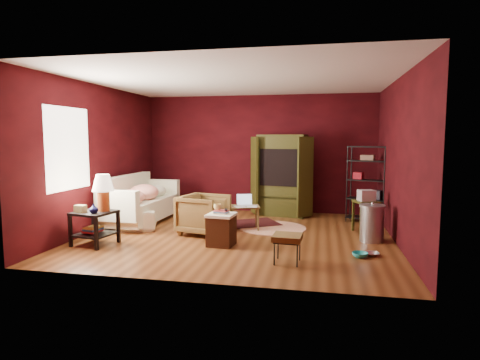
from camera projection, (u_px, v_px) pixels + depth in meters
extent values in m
cube|color=brown|center=(238.00, 235.00, 7.39)|extent=(5.50, 5.00, 0.02)
cube|color=white|center=(238.00, 80.00, 7.09)|extent=(5.50, 5.00, 0.02)
cube|color=#40090D|center=(259.00, 154.00, 9.69)|extent=(5.50, 0.02, 2.80)
cube|color=#40090D|center=(195.00, 170.00, 4.79)|extent=(5.50, 0.02, 2.80)
cube|color=#40090D|center=(99.00, 158.00, 7.79)|extent=(0.02, 5.00, 2.80)
cube|color=#40090D|center=(399.00, 161.00, 6.70)|extent=(0.02, 5.00, 2.80)
cube|color=white|center=(68.00, 149.00, 6.78)|extent=(0.02, 1.20, 1.40)
imported|color=white|center=(140.00, 206.00, 8.44)|extent=(1.12, 1.92, 0.72)
imported|color=black|center=(204.00, 212.00, 7.43)|extent=(0.89, 0.93, 0.81)
imported|color=silver|center=(372.00, 249.00, 6.07)|extent=(0.22, 0.09, 0.22)
imported|color=#28BBBD|center=(360.00, 250.00, 5.99)|extent=(0.24, 0.08, 0.24)
imported|color=#0C0E3E|center=(94.00, 209.00, 6.49)|extent=(0.18, 0.19, 0.15)
imported|color=#EAD072|center=(218.00, 206.00, 6.61)|extent=(0.15, 0.13, 0.13)
cube|color=black|center=(94.00, 213.00, 6.67)|extent=(0.69, 0.69, 0.04)
cube|color=black|center=(95.00, 234.00, 6.71)|extent=(0.65, 0.65, 0.03)
cube|color=black|center=(70.00, 230.00, 6.55)|extent=(0.06, 0.06, 0.55)
cube|color=black|center=(96.00, 233.00, 6.35)|extent=(0.06, 0.06, 0.55)
cube|color=black|center=(94.00, 224.00, 7.04)|extent=(0.06, 0.06, 0.55)
cube|color=black|center=(118.00, 226.00, 6.84)|extent=(0.06, 0.06, 0.55)
cylinder|color=#C46023|center=(104.00, 201.00, 6.70)|extent=(0.23, 0.23, 0.34)
cone|color=#F2E5C6|center=(103.00, 183.00, 6.66)|extent=(0.42, 0.42, 0.28)
cube|color=olive|center=(80.00, 209.00, 6.58)|extent=(0.20, 0.15, 0.12)
cube|color=red|center=(93.00, 231.00, 6.72)|extent=(0.27, 0.31, 0.03)
cube|color=#2F76BF|center=(93.00, 229.00, 6.72)|extent=(0.27, 0.31, 0.03)
cube|color=gold|center=(93.00, 227.00, 6.71)|extent=(0.27, 0.31, 0.03)
cube|color=white|center=(142.00, 209.00, 8.43)|extent=(0.89, 2.02, 0.42)
cube|color=white|center=(126.00, 195.00, 8.49)|extent=(0.24, 2.00, 0.84)
cube|color=white|center=(117.00, 206.00, 7.44)|extent=(0.84, 0.21, 0.58)
cube|color=white|center=(161.00, 192.00, 9.38)|extent=(0.84, 0.21, 0.58)
ellipsoid|color=#FF3F24|center=(131.00, 197.00, 7.83)|extent=(0.56, 0.56, 0.29)
ellipsoid|color=#FF3F24|center=(144.00, 192.00, 8.38)|extent=(0.62, 0.62, 0.34)
ellipsoid|color=white|center=(155.00, 191.00, 8.90)|extent=(0.52, 0.52, 0.27)
cube|color=#43210F|center=(221.00, 231.00, 6.65)|extent=(0.45, 0.45, 0.49)
cube|color=white|center=(221.00, 215.00, 6.62)|extent=(0.48, 0.48, 0.05)
cube|color=beige|center=(221.00, 213.00, 6.62)|extent=(0.25, 0.20, 0.02)
cube|color=#4E84B6|center=(221.00, 212.00, 6.62)|extent=(0.23, 0.18, 0.02)
cube|color=#D04E50|center=(221.00, 211.00, 6.61)|extent=(0.25, 0.20, 0.02)
cube|color=black|center=(226.00, 209.00, 6.62)|extent=(0.08, 0.15, 0.02)
cube|color=black|center=(287.00, 237.00, 5.70)|extent=(0.42, 0.42, 0.08)
cube|color=black|center=(287.00, 241.00, 5.71)|extent=(0.38, 0.38, 0.02)
cylinder|color=black|center=(274.00, 254.00, 5.61)|extent=(0.02, 0.02, 0.33)
cylinder|color=black|center=(297.00, 255.00, 5.53)|extent=(0.02, 0.02, 0.33)
cylinder|color=black|center=(278.00, 248.00, 5.92)|extent=(0.02, 0.02, 0.33)
cylinder|color=black|center=(300.00, 249.00, 5.84)|extent=(0.02, 0.02, 0.33)
cylinder|color=#F6EBCD|center=(273.00, 228.00, 7.96)|extent=(1.63, 1.63, 0.01)
cube|color=#521618|center=(248.00, 223.00, 8.33)|extent=(1.44, 1.30, 0.01)
cube|color=olive|center=(245.00, 207.00, 7.76)|extent=(0.64, 0.53, 0.03)
cylinder|color=olive|center=(233.00, 220.00, 7.61)|extent=(0.04, 0.04, 0.46)
cylinder|color=olive|center=(258.00, 220.00, 7.65)|extent=(0.04, 0.04, 0.46)
cylinder|color=olive|center=(232.00, 217.00, 7.92)|extent=(0.04, 0.04, 0.46)
cylinder|color=olive|center=(256.00, 216.00, 7.96)|extent=(0.04, 0.04, 0.46)
cube|color=silver|center=(245.00, 205.00, 7.78)|extent=(0.34, 0.28, 0.01)
cube|color=silver|center=(244.00, 199.00, 7.87)|extent=(0.30, 0.14, 0.20)
cube|color=silver|center=(240.00, 207.00, 7.66)|extent=(0.30, 0.33, 0.00)
cube|color=silver|center=(252.00, 206.00, 7.69)|extent=(0.22, 0.30, 0.00)
cube|color=#3A3910|center=(282.00, 175.00, 9.23)|extent=(1.15, 0.74, 1.86)
cube|color=black|center=(281.00, 167.00, 9.12)|extent=(0.94, 0.57, 0.83)
cube|color=#3A3910|center=(254.00, 175.00, 9.17)|extent=(0.24, 0.42, 1.76)
cube|color=#3A3910|center=(305.00, 177.00, 8.77)|extent=(0.34, 0.35, 1.76)
cube|color=#303335|center=(282.00, 171.00, 9.17)|extent=(0.67, 0.58, 0.51)
cube|color=black|center=(279.00, 172.00, 8.94)|extent=(0.48, 0.08, 0.39)
cube|color=#3A3910|center=(282.00, 196.00, 9.23)|extent=(0.94, 0.62, 0.05)
cylinder|color=black|center=(347.00, 184.00, 8.49)|extent=(0.03, 0.03, 1.62)
cylinder|color=black|center=(384.00, 186.00, 8.12)|extent=(0.03, 0.03, 1.62)
cylinder|color=black|center=(351.00, 183.00, 8.77)|extent=(0.03, 0.03, 1.62)
cylinder|color=black|center=(387.00, 185.00, 8.39)|extent=(0.03, 0.03, 1.62)
cube|color=black|center=(366.00, 218.00, 8.52)|extent=(0.86, 0.58, 0.02)
cube|color=black|center=(366.00, 199.00, 8.48)|extent=(0.86, 0.58, 0.02)
cube|color=black|center=(367.00, 180.00, 8.43)|extent=(0.86, 0.58, 0.02)
cube|color=black|center=(368.00, 161.00, 8.39)|extent=(0.86, 0.58, 0.02)
cube|color=black|center=(368.00, 147.00, 8.36)|extent=(0.86, 0.58, 0.02)
cube|color=#A61B29|center=(358.00, 175.00, 8.51)|extent=(0.24, 0.27, 0.14)
cube|color=#373845|center=(375.00, 195.00, 8.37)|extent=(0.28, 0.28, 0.18)
cube|color=#8A6953|center=(368.00, 158.00, 8.38)|extent=(0.31, 0.26, 0.11)
cube|color=#3A3910|center=(366.00, 202.00, 7.53)|extent=(0.52, 0.52, 0.04)
cube|color=#3A3910|center=(361.00, 219.00, 7.37)|extent=(0.05, 0.05, 0.59)
cube|color=#3A3910|center=(379.00, 219.00, 7.42)|extent=(0.05, 0.05, 0.59)
cube|color=#3A3910|center=(353.00, 216.00, 7.71)|extent=(0.05, 0.05, 0.59)
cube|color=#3A3910|center=(370.00, 215.00, 7.75)|extent=(0.05, 0.05, 0.59)
cube|color=silver|center=(366.00, 195.00, 7.52)|extent=(0.34, 0.30, 0.20)
cylinder|color=#A6A9AE|center=(372.00, 224.00, 6.91)|extent=(0.45, 0.45, 0.60)
cylinder|color=#A6A9AE|center=(373.00, 206.00, 6.87)|extent=(0.50, 0.50, 0.04)
sphere|color=#A6A9AE|center=(373.00, 204.00, 6.87)|extent=(0.07, 0.07, 0.06)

